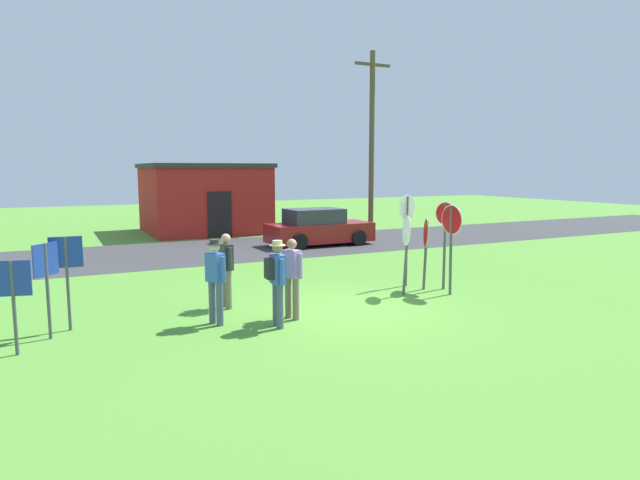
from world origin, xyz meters
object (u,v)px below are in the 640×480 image
parked_car_on_street (318,228)px  stop_sign_tallest (406,241)px  person_with_sunhat (215,277)px  info_panel_middle (46,273)px  person_in_teal (226,266)px  person_in_dark_shirt (292,274)px  stop_sign_nearest (445,232)px  info_panel_leftmost (67,266)px  info_panel_rightmost (13,290)px  stop_sign_leaning_left (451,234)px  person_near_signs (277,277)px  stop_sign_low_front (426,241)px  utility_pole (372,141)px  stop_sign_far_back (407,225)px

parked_car_on_street → stop_sign_tallest: (-2.01, -8.95, 0.67)m
person_with_sunhat → info_panel_middle: 3.05m
person_in_teal → person_with_sunhat: (-0.58, -1.18, 0.03)m
person_in_dark_shirt → info_panel_middle: size_ratio=0.95×
stop_sign_nearest → person_in_teal: (-5.63, 0.66, -0.56)m
info_panel_leftmost → info_panel_middle: bearing=-129.1°
stop_sign_tallest → info_panel_rightmost: bearing=-175.4°
stop_sign_leaning_left → person_near_signs: size_ratio=1.29×
stop_sign_leaning_left → person_in_dark_shirt: bearing=-176.6°
info_panel_middle → info_panel_rightmost: info_panel_middle is taller
person_in_dark_shirt → info_panel_leftmost: size_ratio=0.92×
stop_sign_nearest → info_panel_middle: (-9.21, -0.06, -0.28)m
stop_sign_low_front → stop_sign_nearest: bearing=-22.3°
stop_sign_nearest → person_near_signs: 5.36m
person_in_dark_shirt → stop_sign_leaning_left: bearing=3.4°
person_in_teal → info_panel_rightmost: bearing=-160.6°
person_in_teal → person_near_signs: size_ratio=0.97×
stop_sign_nearest → info_panel_leftmost: size_ratio=1.24×
utility_pole → info_panel_leftmost: size_ratio=4.55×
stop_sign_far_back → stop_sign_nearest: size_ratio=1.08×
info_panel_leftmost → info_panel_middle: info_panel_leftmost is taller
stop_sign_nearest → info_panel_middle: 9.22m
utility_pole → parked_car_on_street: bearing=-155.8°
person_with_sunhat → person_in_teal: bearing=63.7°
stop_sign_nearest → info_panel_middle: bearing=-179.6°
info_panel_leftmost → stop_sign_nearest: bearing=-2.4°
utility_pole → stop_sign_nearest: bearing=-112.2°
stop_sign_leaning_left → info_panel_leftmost: (-8.60, 0.93, -0.26)m
person_in_teal → person_in_dark_shirt: (0.95, -1.48, 0.00)m
parked_car_on_street → info_panel_leftmost: size_ratio=2.34×
info_panel_rightmost → stop_sign_far_back: bearing=9.7°
utility_pole → stop_sign_low_front: bearing=-114.7°
stop_sign_nearest → info_panel_rightmost: bearing=-175.4°
person_in_dark_shirt → stop_sign_low_front: bearing=13.5°
stop_sign_tallest → info_panel_leftmost: stop_sign_tallest is taller
stop_sign_low_front → info_panel_rightmost: (-9.26, -0.97, -0.15)m
person_near_signs → person_in_teal: bearing=103.1°
person_with_sunhat → info_panel_leftmost: size_ratio=0.94×
info_panel_middle → stop_sign_nearest: bearing=0.4°
person_in_dark_shirt → person_with_sunhat: size_ratio=0.97×
person_in_dark_shirt → utility_pole: bearing=51.6°
stop_sign_tallest → stop_sign_leaning_left: size_ratio=0.89×
stop_sign_leaning_left → person_in_teal: (-5.36, 1.22, -0.58)m
person_with_sunhat → info_panel_rightmost: (-3.51, -0.26, 0.13)m
parked_car_on_street → stop_sign_leaning_left: stop_sign_leaning_left is taller
stop_sign_tallest → info_panel_leftmost: size_ratio=1.08×
stop_sign_far_back → person_with_sunhat: stop_sign_far_back is taller
info_panel_middle → person_with_sunhat: bearing=-8.8°
parked_car_on_street → person_in_dark_shirt: size_ratio=2.55×
stop_sign_leaning_left → parked_car_on_street: bearing=83.9°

